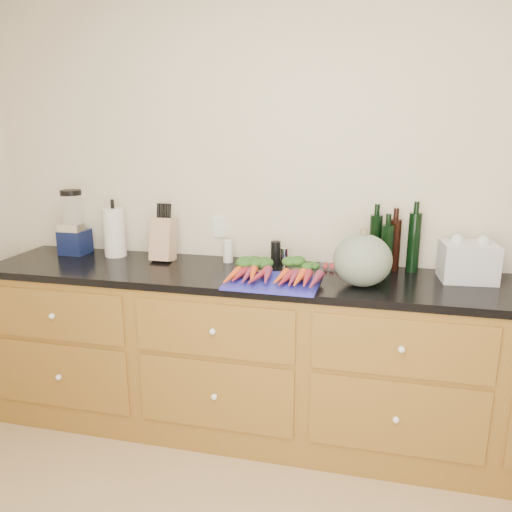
% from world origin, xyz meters
% --- Properties ---
extents(wall_back, '(4.10, 0.05, 2.60)m').
position_xyz_m(wall_back, '(0.00, 1.62, 1.30)').
color(wall_back, beige).
rests_on(wall_back, ground).
extents(cabinets, '(3.60, 0.64, 0.90)m').
position_xyz_m(cabinets, '(0.00, 1.30, 0.45)').
color(cabinets, brown).
rests_on(cabinets, ground).
extents(countertop, '(3.64, 0.62, 0.04)m').
position_xyz_m(countertop, '(0.00, 1.30, 0.92)').
color(countertop, black).
rests_on(countertop, cabinets).
extents(cutting_board, '(0.46, 0.35, 0.01)m').
position_xyz_m(cutting_board, '(-0.18, 1.14, 0.95)').
color(cutting_board, '#2627AF').
rests_on(cutting_board, countertop).
extents(carrots, '(0.46, 0.34, 0.07)m').
position_xyz_m(carrots, '(-0.18, 1.18, 0.98)').
color(carrots, '#ED4E1B').
rests_on(carrots, cutting_board).
extents(squash, '(0.29, 0.29, 0.26)m').
position_xyz_m(squash, '(0.25, 1.21, 1.07)').
color(squash, '#5B6B5A').
rests_on(squash, countertop).
extents(blender_appliance, '(0.15, 0.15, 0.39)m').
position_xyz_m(blender_appliance, '(-1.49, 1.46, 1.11)').
color(blender_appliance, '#0D1741').
rests_on(blender_appliance, countertop).
extents(paper_towel, '(0.13, 0.13, 0.29)m').
position_xyz_m(paper_towel, '(-1.22, 1.46, 1.09)').
color(paper_towel, white).
rests_on(paper_towel, countertop).
extents(knife_block, '(0.12, 0.12, 0.25)m').
position_xyz_m(knife_block, '(-0.89, 1.44, 1.06)').
color(knife_block, tan).
rests_on(knife_block, countertop).
extents(grinder_salt, '(0.06, 0.06, 0.13)m').
position_xyz_m(grinder_salt, '(-0.51, 1.48, 1.00)').
color(grinder_salt, white).
rests_on(grinder_salt, countertop).
extents(grinder_pepper, '(0.05, 0.05, 0.14)m').
position_xyz_m(grinder_pepper, '(-0.23, 1.48, 1.01)').
color(grinder_pepper, black).
rests_on(grinder_pepper, countertop).
extents(canister_chrome, '(0.04, 0.04, 0.10)m').
position_xyz_m(canister_chrome, '(-0.18, 1.48, 0.99)').
color(canister_chrome, silver).
rests_on(canister_chrome, countertop).
extents(tomato_box, '(0.13, 0.11, 0.06)m').
position_xyz_m(tomato_box, '(0.09, 1.47, 0.97)').
color(tomato_box, white).
rests_on(tomato_box, countertop).
extents(bottles, '(0.27, 0.14, 0.32)m').
position_xyz_m(bottles, '(0.40, 1.51, 1.09)').
color(bottles, black).
rests_on(bottles, countertop).
extents(grocery_bag, '(0.28, 0.23, 0.19)m').
position_xyz_m(grocery_bag, '(0.77, 1.42, 1.04)').
color(grocery_bag, silver).
rests_on(grocery_bag, countertop).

